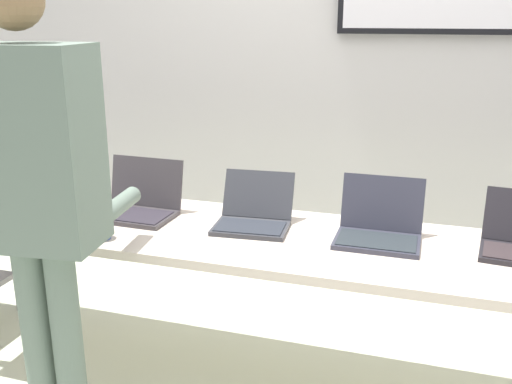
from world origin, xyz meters
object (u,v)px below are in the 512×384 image
object	(u,v)px
workbench	(296,248)
laptop_station_0	(40,191)
coffee_mug	(100,229)
laptop_station_2	(254,215)
laptop_station_3	(379,227)
person	(35,182)
laptop_station_1	(138,203)

from	to	relation	value
workbench	laptop_station_0	world-z (taller)	laptop_station_0
laptop_station_0	coffee_mug	bearing A→B (deg)	-31.63
laptop_station_2	laptop_station_3	size ratio (longest dim) A/B	1.01
person	workbench	bearing A→B (deg)	38.49
laptop_station_0	coffee_mug	world-z (taller)	laptop_station_0
workbench	person	xyz separation A→B (m)	(-0.78, -0.62, 0.40)
laptop_station_1	coffee_mug	distance (m)	0.32
laptop_station_0	laptop_station_1	bearing A→B (deg)	-2.28
laptop_station_0	laptop_station_1	xyz separation A→B (m)	(0.56, -0.02, 0.00)
workbench	laptop_station_1	distance (m)	0.79
laptop_station_3	person	size ratio (longest dim) A/B	0.19
laptop_station_2	person	bearing A→B (deg)	-128.56
laptop_station_2	person	xyz separation A→B (m)	(-0.57, -0.71, 0.30)
laptop_station_3	coffee_mug	distance (m)	1.17
workbench	coffee_mug	size ratio (longest dim) A/B	35.58
laptop_station_1	laptop_station_2	xyz separation A→B (m)	(0.57, 0.01, -0.01)
laptop_station_0	laptop_station_3	xyz separation A→B (m)	(1.68, -0.01, 0.00)
laptop_station_1	laptop_station_3	world-z (taller)	laptop_station_1
workbench	laptop_station_0	xyz separation A→B (m)	(-1.35, 0.10, 0.10)
laptop_station_1	coffee_mug	world-z (taller)	laptop_station_1
workbench	laptop_station_1	bearing A→B (deg)	174.67
laptop_station_2	coffee_mug	world-z (taller)	laptop_station_2
workbench	person	world-z (taller)	person
person	laptop_station_2	bearing A→B (deg)	51.44
laptop_station_2	coffee_mug	distance (m)	0.66
laptop_station_0	person	distance (m)	0.96
laptop_station_2	coffee_mug	bearing A→B (deg)	-149.28
laptop_station_2	workbench	bearing A→B (deg)	-21.90
person	coffee_mug	bearing A→B (deg)	90.37
workbench	coffee_mug	bearing A→B (deg)	-162.32
laptop_station_1	coffee_mug	xyz separation A→B (m)	(-0.00, -0.32, -0.01)
laptop_station_1	person	distance (m)	0.75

